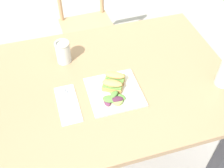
# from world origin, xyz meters

# --- Properties ---
(ground_plane) EXTENTS (9.03, 9.03, 0.00)m
(ground_plane) POSITION_xyz_m (0.00, 0.00, 0.00)
(ground_plane) COLOR gray
(dining_table) EXTENTS (1.24, 0.88, 0.74)m
(dining_table) POSITION_xyz_m (-0.14, 0.06, 0.61)
(dining_table) COLOR #997551
(dining_table) RESTS_ON ground
(chair_wooden_far) EXTENTS (0.42, 0.42, 0.87)m
(chair_wooden_far) POSITION_xyz_m (-0.07, 0.96, 0.45)
(chair_wooden_far) COLOR tan
(chair_wooden_far) RESTS_ON ground
(plate_lunch) EXTENTS (0.25, 0.25, 0.01)m
(plate_lunch) POSITION_xyz_m (-0.14, -0.03, 0.74)
(plate_lunch) COLOR beige
(plate_lunch) RESTS_ON dining_table
(sandwich_half_front) EXTENTS (0.11, 0.09, 0.06)m
(sandwich_half_front) POSITION_xyz_m (-0.15, -0.01, 0.78)
(sandwich_half_front) COLOR tan
(sandwich_half_front) RESTS_ON plate_lunch
(sandwich_half_back) EXTENTS (0.11, 0.09, 0.06)m
(sandwich_half_back) POSITION_xyz_m (-0.12, 0.04, 0.78)
(sandwich_half_back) COLOR tan
(sandwich_half_back) RESTS_ON plate_lunch
(salad_mixed_greens) EXTENTS (0.12, 0.12, 0.03)m
(salad_mixed_greens) POSITION_xyz_m (-0.16, -0.08, 0.76)
(salad_mixed_greens) COLOR #6B9E47
(salad_mixed_greens) RESTS_ON plate_lunch
(napkin_folded) EXTENTS (0.10, 0.23, 0.00)m
(napkin_folded) POSITION_xyz_m (-0.37, -0.03, 0.74)
(napkin_folded) COLOR silver
(napkin_folded) RESTS_ON dining_table
(fork_on_napkin) EXTENTS (0.03, 0.19, 0.00)m
(fork_on_napkin) POSITION_xyz_m (-0.36, -0.02, 0.75)
(fork_on_napkin) COLOR silver
(fork_on_napkin) RESTS_ON napkin_folded
(mason_jar_iced_tea) EXTENTS (0.08, 0.08, 0.12)m
(mason_jar_iced_tea) POSITION_xyz_m (-0.33, 0.27, 0.80)
(mason_jar_iced_tea) COLOR #995623
(mason_jar_iced_tea) RESTS_ON dining_table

